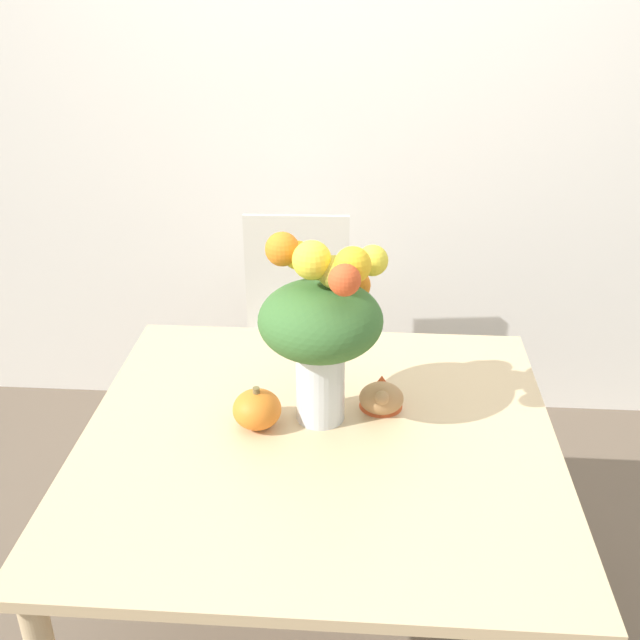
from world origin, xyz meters
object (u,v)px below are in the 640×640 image
flower_vase (322,323)px  turkey_figurine (381,394)px  pumpkin (257,409)px  dining_chair_near_window (296,346)px

flower_vase → turkey_figurine: bearing=16.8°
flower_vase → pumpkin: size_ratio=3.99×
turkey_figurine → dining_chair_near_window: 0.92m
turkey_figurine → dining_chair_near_window: dining_chair_near_window is taller
turkey_figurine → dining_chair_near_window: bearing=111.3°
turkey_figurine → dining_chair_near_window: (-0.31, 0.81, -0.31)m
pumpkin → turkey_figurine: 0.34m
dining_chair_near_window → pumpkin: bearing=-92.3°
flower_vase → turkey_figurine: size_ratio=3.18×
flower_vase → turkey_figurine: 0.29m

